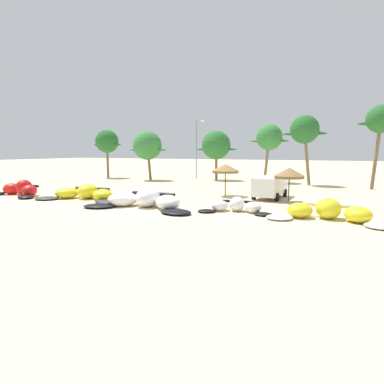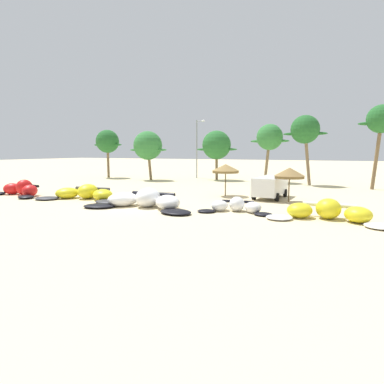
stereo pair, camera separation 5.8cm
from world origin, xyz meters
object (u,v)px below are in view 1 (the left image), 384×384
Objects in this scene: kite_far_left at (20,190)px; kite_left_of_center at (145,200)px; palm_leftmost at (107,142)px; palm_left_of_gap at (216,145)px; kite_left at (85,194)px; kite_right_of_center at (328,212)px; beach_umbrella_near_van at (225,168)px; kite_center at (236,206)px; palm_right_of_gap at (381,120)px; lamppost_west at (197,146)px; palm_left at (147,146)px; beach_umbrella_middle at (289,173)px; palm_center_right at (305,130)px; palm_center_left at (269,138)px; parked_van at (270,185)px.

kite_far_left is 0.72× the size of kite_left_of_center.
palm_left_of_gap is at bearing 11.46° from palm_leftmost.
kite_left reaches higher than kite_right_of_center.
beach_umbrella_near_van is 25.94m from palm_leftmost.
kite_far_left is 1.24× the size of kite_center.
kite_left is 30.04m from palm_right_of_gap.
kite_left_of_center is 1.02× the size of lamppost_west.
palm_left is (-5.16, 17.80, 4.28)m from kite_left.
kite_left_of_center is at bearing -10.73° from kite_left.
kite_right_of_center is at bearing -39.14° from beach_umbrella_near_van.
kite_center is at bearing -113.45° from beach_umbrella_middle.
palm_left is (-18.40, 17.89, 4.38)m from kite_center.
palm_center_right reaches higher than palm_left.
palm_leftmost is at bearing 149.20° from kite_right_of_center.
kite_left is at bearing -116.36° from palm_center_left.
kite_far_left is 31.00m from palm_center_right.
kite_right_of_center is at bearing -0.76° from kite_left.
palm_leftmost is at bearing -168.54° from palm_left_of_gap.
parked_van reaches higher than kite_left_of_center.
lamppost_west reaches higher than kite_far_left.
lamppost_west is (-10.26, 16.70, 2.29)m from beach_umbrella_near_van.
palm_center_left is 0.91× the size of palm_center_right.
palm_center_right is (5.24, 13.13, 4.00)m from beach_umbrella_near_van.
palm_center_right reaches higher than kite_left_of_center.
kite_right_of_center is 11.59m from beach_umbrella_near_van.
palm_left_of_gap is at bearing 81.19° from kite_left.
beach_umbrella_middle reaches higher than kite_far_left.
kite_right_of_center is (5.64, -0.17, 0.09)m from kite_center.
lamppost_west is (-0.24, 23.65, 4.29)m from kite_left.
lamppost_west is at bearing 90.58° from kite_left.
palm_leftmost reaches higher than palm_left.
kite_left_of_center is at bearing -45.35° from palm_leftmost.
palm_right_of_gap is at bearing -13.03° from lamppost_west.
palm_right_of_gap is (35.78, -0.40, 1.74)m from palm_leftmost.
parked_van is 21.99m from lamppost_west.
palm_left_of_gap is 4.00m from lamppost_west.
palm_center_right is (28.18, 1.38, 1.05)m from palm_leftmost.
lamppost_west is at bearing 49.93° from palm_left.
palm_center_right reaches higher than palm_left_of_gap.
beach_umbrella_middle is (-3.12, 5.96, 1.84)m from kite_right_of_center.
kite_left is at bearing -141.33° from palm_right_of_gap.
kite_far_left is 0.88× the size of kite_right_of_center.
lamppost_west is (-19.11, 23.90, 4.30)m from kite_right_of_center.
palm_center_left reaches higher than beach_umbrella_near_van.
palm_left is at bearing 144.45° from beach_umbrella_near_van.
lamppost_west is (-11.02, 1.88, -0.98)m from palm_center_left.
kite_right_of_center is 0.87× the size of palm_center_right.
kite_right_of_center reaches higher than kite_center.
kite_center is at bearing -60.41° from lamppost_west.
kite_left_of_center is at bearing -99.71° from palm_center_left.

